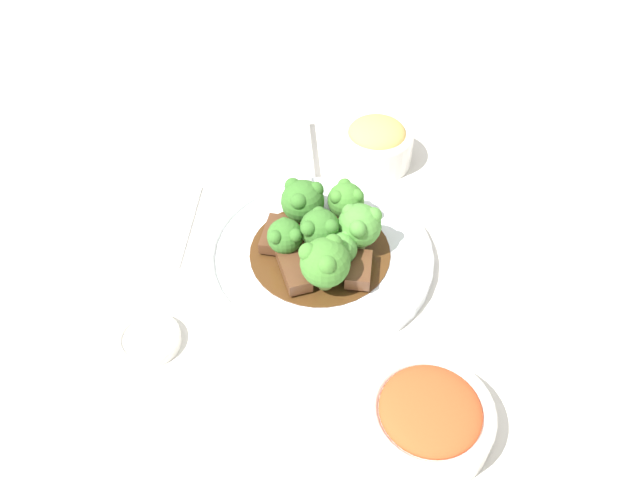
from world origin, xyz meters
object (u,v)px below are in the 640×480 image
(broccoli_floret_3, at_px, (346,200))
(beef_strip_2, at_px, (280,235))
(serving_spoon, at_px, (315,196))
(side_bowl_appetizer, at_px, (376,143))
(broccoli_floret_0, at_px, (319,231))
(sauce_dish, at_px, (149,339))
(beef_strip_1, at_px, (328,230))
(broccoli_floret_4, at_px, (360,227))
(side_bowl_kimchi, at_px, (429,416))
(broccoli_floret_5, at_px, (341,248))
(broccoli_floret_2, at_px, (324,262))
(beef_strip_0, at_px, (359,269))
(broccoli_floret_6, at_px, (285,238))
(main_plate, at_px, (320,255))
(broccoli_floret_1, at_px, (303,200))
(beef_strip_3, at_px, (294,269))

(broccoli_floret_3, bearing_deg, beef_strip_2, 107.53)
(serving_spoon, distance_m, side_bowl_appetizer, 0.13)
(broccoli_floret_0, relative_size, sauce_dish, 0.86)
(beef_strip_2, relative_size, sauce_dish, 0.95)
(beef_strip_1, distance_m, broccoli_floret_4, 0.05)
(broccoli_floret_0, xyz_separation_m, broccoli_floret_4, (-0.00, -0.05, 0.00))
(beef_strip_1, relative_size, broccoli_floret_0, 1.26)
(broccoli_floret_0, height_order, broccoli_floret_4, broccoli_floret_4)
(side_bowl_kimchi, relative_size, sauce_dish, 1.82)
(broccoli_floret_5, height_order, sauce_dish, broccoli_floret_5)
(broccoli_floret_2, xyz_separation_m, side_bowl_appetizer, (0.23, -0.09, -0.02))
(beef_strip_1, bearing_deg, broccoli_floret_2, 170.69)
(broccoli_floret_3, xyz_separation_m, broccoli_floret_5, (-0.07, 0.01, -0.01))
(beef_strip_0, relative_size, broccoli_floret_6, 1.14)
(beef_strip_2, height_order, broccoli_floret_3, broccoli_floret_3)
(main_plate, bearing_deg, broccoli_floret_4, -95.01)
(beef_strip_0, distance_m, broccoli_floret_1, 0.11)
(broccoli_floret_0, distance_m, side_bowl_kimchi, 0.23)
(beef_strip_0, distance_m, broccoli_floret_0, 0.06)
(broccoli_floret_5, bearing_deg, serving_spoon, 9.48)
(broccoli_floret_0, bearing_deg, beef_strip_1, -25.27)
(main_plate, relative_size, broccoli_floret_6, 5.71)
(broccoli_floret_2, bearing_deg, broccoli_floret_6, 38.30)
(broccoli_floret_1, relative_size, sauce_dish, 0.89)
(serving_spoon, bearing_deg, broccoli_floret_6, 154.92)
(broccoli_floret_0, relative_size, broccoli_floret_1, 0.96)
(broccoli_floret_4, distance_m, broccoli_floret_5, 0.03)
(serving_spoon, bearing_deg, broccoli_floret_1, 154.10)
(broccoli_floret_1, height_order, broccoli_floret_3, broccoli_floret_1)
(broccoli_floret_2, distance_m, serving_spoon, 0.14)
(broccoli_floret_1, bearing_deg, beef_strip_1, -131.24)
(main_plate, bearing_deg, beef_strip_2, 64.82)
(beef_strip_2, relative_size, broccoli_floret_3, 1.20)
(main_plate, xyz_separation_m, sauce_dish, (-0.10, 0.18, -0.00))
(broccoli_floret_4, bearing_deg, beef_strip_2, 74.34)
(beef_strip_1, distance_m, broccoli_floret_5, 0.05)
(beef_strip_1, xyz_separation_m, beef_strip_3, (-0.06, 0.04, 0.00))
(beef_strip_3, distance_m, broccoli_floret_1, 0.09)
(beef_strip_2, distance_m, beef_strip_3, 0.06)
(beef_strip_2, relative_size, broccoli_floret_2, 1.00)
(broccoli_floret_6, height_order, side_bowl_appetizer, broccoli_floret_6)
(broccoli_floret_2, bearing_deg, beef_strip_2, 30.68)
(broccoli_floret_5, xyz_separation_m, side_bowl_appetizer, (0.20, -0.07, -0.01))
(main_plate, distance_m, broccoli_floret_1, 0.06)
(beef_strip_3, xyz_separation_m, broccoli_floret_1, (0.08, -0.02, 0.03))
(beef_strip_1, distance_m, broccoli_floret_0, 0.04)
(broccoli_floret_4, height_order, broccoli_floret_6, broccoli_floret_4)
(broccoli_floret_0, bearing_deg, beef_strip_2, 60.20)
(broccoli_floret_6, distance_m, sauce_dish, 0.18)
(broccoli_floret_6, bearing_deg, side_bowl_kimchi, -152.01)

